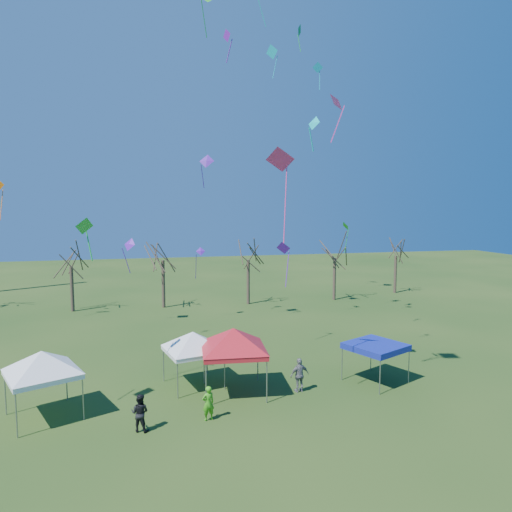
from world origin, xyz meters
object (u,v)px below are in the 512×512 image
Objects in this scene: tent_white_west at (42,356)px; tent_red at (234,333)px; tree_3 at (248,244)px; person_dark at (140,413)px; tent_white_mid at (193,335)px; tree_5 at (396,243)px; tent_blue at (376,347)px; person_grey at (300,375)px; person_green at (208,403)px; tree_4 at (335,243)px; tree_1 at (70,250)px; tree_2 at (162,243)px.

tent_white_west is 0.85× the size of tent_red.
tent_white_west is at bearing -123.21° from tree_3.
person_dark is at bearing -112.62° from tree_3.
tent_white_west is at bearing -162.42° from tent_white_mid.
tree_5 is 40.64m from tent_white_west.
person_grey is (-4.57, -0.37, -1.09)m from tent_blue.
tree_5 is 28.70m from tent_blue.
tent_white_mid is 1.05× the size of tent_blue.
person_green is (-7.30, -24.44, -5.28)m from tree_3.
tree_5 is at bearing 13.85° from tree_4.
tree_1 is 22.92m from tent_white_mid.
tree_3 is 1.00× the size of tree_4.
person_green is (7.37, -2.03, -2.16)m from tent_white_west.
tree_4 is at bearing -1.22° from tree_2.
tent_white_mid is (-16.87, -20.11, -3.26)m from tree_4.
person_grey is at bearing -95.57° from tree_3.
tent_red reaches higher than person_grey.
tree_1 is 2.06× the size of tent_blue.
tree_2 reaches higher than tent_white_west.
person_grey is 1.10× the size of person_dark.
tree_2 reaches higher than tent_red.
tent_blue is at bearing 177.79° from person_green.
tree_1 is 4.15× the size of person_grey.
tent_red is (-5.58, -21.66, -2.84)m from tree_3.
tree_4 is 2.16× the size of tent_blue.
person_grey is (-11.50, -22.30, -5.15)m from tree_4.
person_dark is (-12.72, -2.82, -1.17)m from tent_blue.
tree_4 is at bearing -105.81° from person_dark.
tree_5 is at bearing -149.83° from person_green.
tree_2 reaches higher than person_grey.
tent_white_mid is at bearing -103.21° from person_green.
tree_2 is 23.82m from tent_white_west.
tree_2 is at bearing -176.30° from tree_5.
tree_2 reaches higher than person_green.
tree_2 is at bearing -103.92° from person_green.
tree_2 is 2.14× the size of tent_white_mid.
tree_3 is at bearing 56.79° from tent_white_west.
person_green is at bearing -106.63° from tree_3.
tent_white_west is at bearing -175.27° from tent_red.
tent_white_mid is at bearing 142.50° from tent_red.
tree_2 is 8.41m from tree_3.
person_green is at bearing -133.37° from tree_5.
tent_red is at bearing 177.72° from tent_blue.
tent_white_west is 9.12m from tent_red.
tree_5 is (34.49, 1.42, -0.06)m from tree_1.
tree_3 is 2.16× the size of tent_blue.
tree_2 reaches higher than tree_5.
tent_red is (11.22, -22.26, -2.55)m from tree_1.
tent_blue is (19.19, -22.58, -3.80)m from tree_1.
person_green is (9.50, -25.04, -4.99)m from tree_1.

